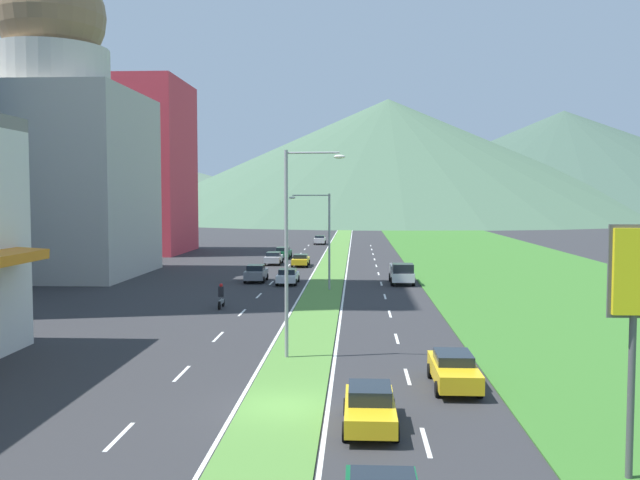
% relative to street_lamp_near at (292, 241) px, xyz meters
% --- Properties ---
extents(ground_plane, '(600.00, 600.00, 0.00)m').
position_rel_street_lamp_near_xyz_m(ground_plane, '(0.35, -8.01, -5.87)').
color(ground_plane, '#2D2D30').
extents(grass_median, '(3.20, 240.00, 0.06)m').
position_rel_street_lamp_near_xyz_m(grass_median, '(0.35, 51.99, -5.84)').
color(grass_median, '#518438').
rests_on(grass_median, ground_plane).
extents(grass_verge_right, '(24.00, 240.00, 0.06)m').
position_rel_street_lamp_near_xyz_m(grass_verge_right, '(20.95, 51.99, -5.84)').
color(grass_verge_right, '#387028').
rests_on(grass_verge_right, ground_plane).
extents(lane_dash_left_2, '(0.16, 2.80, 0.01)m').
position_rel_street_lamp_near_xyz_m(lane_dash_left_2, '(-4.75, -11.49, -5.87)').
color(lane_dash_left_2, silver).
rests_on(lane_dash_left_2, ground_plane).
extents(lane_dash_left_3, '(0.16, 2.80, 0.01)m').
position_rel_street_lamp_near_xyz_m(lane_dash_left_3, '(-4.75, -3.23, -5.87)').
color(lane_dash_left_3, silver).
rests_on(lane_dash_left_3, ground_plane).
extents(lane_dash_left_4, '(0.16, 2.80, 0.01)m').
position_rel_street_lamp_near_xyz_m(lane_dash_left_4, '(-4.75, 5.03, -5.87)').
color(lane_dash_left_4, silver).
rests_on(lane_dash_left_4, ground_plane).
extents(lane_dash_left_5, '(0.16, 2.80, 0.01)m').
position_rel_street_lamp_near_xyz_m(lane_dash_left_5, '(-4.75, 13.30, -5.87)').
color(lane_dash_left_5, silver).
rests_on(lane_dash_left_5, ground_plane).
extents(lane_dash_left_6, '(0.16, 2.80, 0.01)m').
position_rel_street_lamp_near_xyz_m(lane_dash_left_6, '(-4.75, 21.56, -5.87)').
color(lane_dash_left_6, silver).
rests_on(lane_dash_left_6, ground_plane).
extents(lane_dash_left_7, '(0.16, 2.80, 0.01)m').
position_rel_street_lamp_near_xyz_m(lane_dash_left_7, '(-4.75, 29.82, -5.87)').
color(lane_dash_left_7, silver).
rests_on(lane_dash_left_7, ground_plane).
extents(lane_dash_left_8, '(0.16, 2.80, 0.01)m').
position_rel_street_lamp_near_xyz_m(lane_dash_left_8, '(-4.75, 38.08, -5.87)').
color(lane_dash_left_8, silver).
rests_on(lane_dash_left_8, ground_plane).
extents(lane_dash_left_9, '(0.16, 2.80, 0.01)m').
position_rel_street_lamp_near_xyz_m(lane_dash_left_9, '(-4.75, 46.34, -5.87)').
color(lane_dash_left_9, silver).
rests_on(lane_dash_left_9, ground_plane).
extents(lane_dash_left_10, '(0.16, 2.80, 0.01)m').
position_rel_street_lamp_near_xyz_m(lane_dash_left_10, '(-4.75, 54.60, -5.87)').
color(lane_dash_left_10, silver).
rests_on(lane_dash_left_10, ground_plane).
extents(lane_dash_left_11, '(0.16, 2.80, 0.01)m').
position_rel_street_lamp_near_xyz_m(lane_dash_left_11, '(-4.75, 62.86, -5.87)').
color(lane_dash_left_11, silver).
rests_on(lane_dash_left_11, ground_plane).
extents(lane_dash_left_12, '(0.16, 2.80, 0.01)m').
position_rel_street_lamp_near_xyz_m(lane_dash_left_12, '(-4.75, 71.13, -5.87)').
color(lane_dash_left_12, silver).
rests_on(lane_dash_left_12, ground_plane).
extents(lane_dash_left_13, '(0.16, 2.80, 0.01)m').
position_rel_street_lamp_near_xyz_m(lane_dash_left_13, '(-4.75, 79.39, -5.87)').
color(lane_dash_left_13, silver).
rests_on(lane_dash_left_13, ground_plane).
extents(lane_dash_right_2, '(0.16, 2.80, 0.01)m').
position_rel_street_lamp_near_xyz_m(lane_dash_right_2, '(5.45, -11.49, -5.87)').
color(lane_dash_right_2, silver).
rests_on(lane_dash_right_2, ground_plane).
extents(lane_dash_right_3, '(0.16, 2.80, 0.01)m').
position_rel_street_lamp_near_xyz_m(lane_dash_right_3, '(5.45, -3.23, -5.87)').
color(lane_dash_right_3, silver).
rests_on(lane_dash_right_3, ground_plane).
extents(lane_dash_right_4, '(0.16, 2.80, 0.01)m').
position_rel_street_lamp_near_xyz_m(lane_dash_right_4, '(5.45, 5.03, -5.87)').
color(lane_dash_right_4, silver).
rests_on(lane_dash_right_4, ground_plane).
extents(lane_dash_right_5, '(0.16, 2.80, 0.01)m').
position_rel_street_lamp_near_xyz_m(lane_dash_right_5, '(5.45, 13.30, -5.87)').
color(lane_dash_right_5, silver).
rests_on(lane_dash_right_5, ground_plane).
extents(lane_dash_right_6, '(0.16, 2.80, 0.01)m').
position_rel_street_lamp_near_xyz_m(lane_dash_right_6, '(5.45, 21.56, -5.87)').
color(lane_dash_right_6, silver).
rests_on(lane_dash_right_6, ground_plane).
extents(lane_dash_right_7, '(0.16, 2.80, 0.01)m').
position_rel_street_lamp_near_xyz_m(lane_dash_right_7, '(5.45, 29.82, -5.87)').
color(lane_dash_right_7, silver).
rests_on(lane_dash_right_7, ground_plane).
extents(lane_dash_right_8, '(0.16, 2.80, 0.01)m').
position_rel_street_lamp_near_xyz_m(lane_dash_right_8, '(5.45, 38.08, -5.87)').
color(lane_dash_right_8, silver).
rests_on(lane_dash_right_8, ground_plane).
extents(lane_dash_right_9, '(0.16, 2.80, 0.01)m').
position_rel_street_lamp_near_xyz_m(lane_dash_right_9, '(5.45, 46.34, -5.87)').
color(lane_dash_right_9, silver).
rests_on(lane_dash_right_9, ground_plane).
extents(lane_dash_right_10, '(0.16, 2.80, 0.01)m').
position_rel_street_lamp_near_xyz_m(lane_dash_right_10, '(5.45, 54.60, -5.87)').
color(lane_dash_right_10, silver).
rests_on(lane_dash_right_10, ground_plane).
extents(lane_dash_right_11, '(0.16, 2.80, 0.01)m').
position_rel_street_lamp_near_xyz_m(lane_dash_right_11, '(5.45, 62.86, -5.87)').
color(lane_dash_right_11, silver).
rests_on(lane_dash_right_11, ground_plane).
extents(lane_dash_right_12, '(0.16, 2.80, 0.01)m').
position_rel_street_lamp_near_xyz_m(lane_dash_right_12, '(5.45, 71.13, -5.87)').
color(lane_dash_right_12, silver).
rests_on(lane_dash_right_12, ground_plane).
extents(lane_dash_right_13, '(0.16, 2.80, 0.01)m').
position_rel_street_lamp_near_xyz_m(lane_dash_right_13, '(5.45, 79.39, -5.87)').
color(lane_dash_right_13, silver).
rests_on(lane_dash_right_13, ground_plane).
extents(edge_line_median_left, '(0.16, 240.00, 0.01)m').
position_rel_street_lamp_near_xyz_m(edge_line_median_left, '(-1.40, 51.99, -5.87)').
color(edge_line_median_left, silver).
rests_on(edge_line_median_left, ground_plane).
extents(edge_line_median_right, '(0.16, 240.00, 0.01)m').
position_rel_street_lamp_near_xyz_m(edge_line_median_right, '(2.10, 51.99, -5.87)').
color(edge_line_median_right, silver).
rests_on(edge_line_median_right, ground_plane).
extents(domed_building, '(16.93, 16.93, 31.30)m').
position_rel_street_lamp_near_xyz_m(domed_building, '(-27.36, 34.94, 7.10)').
color(domed_building, '#B7B2A8').
rests_on(domed_building, ground_plane).
extents(midrise_colored, '(15.99, 15.99, 24.36)m').
position_rel_street_lamp_near_xyz_m(midrise_colored, '(-29.31, 63.95, 6.31)').
color(midrise_colored, '#D83847').
rests_on(midrise_colored, ground_plane).
extents(hill_far_left, '(180.97, 180.97, 24.74)m').
position_rel_street_lamp_near_xyz_m(hill_far_left, '(-86.98, 249.32, 6.49)').
color(hill_far_left, '#516B56').
rests_on(hill_far_left, ground_plane).
extents(hill_far_center, '(199.00, 199.00, 44.42)m').
position_rel_street_lamp_near_xyz_m(hill_far_center, '(14.76, 228.19, 16.34)').
color(hill_far_center, '#47664C').
rests_on(hill_far_center, ground_plane).
extents(hill_far_right, '(211.04, 211.04, 43.95)m').
position_rel_street_lamp_near_xyz_m(hill_far_right, '(89.76, 263.55, 16.10)').
color(hill_far_right, '#3D5647').
rests_on(hill_far_right, ground_plane).
extents(street_lamp_near, '(2.99, 0.40, 10.31)m').
position_rel_street_lamp_near_xyz_m(street_lamp_near, '(0.00, 0.00, 0.00)').
color(street_lamp_near, '#99999E').
rests_on(street_lamp_near, ground_plane).
extents(street_lamp_mid, '(3.56, 0.30, 8.29)m').
position_rel_street_lamp_near_xyz_m(street_lamp_mid, '(0.37, 25.20, -0.99)').
color(street_lamp_mid, '#99999E').
rests_on(street_lamp_mid, ground_plane).
extents(car_0, '(1.99, 4.78, 1.47)m').
position_rel_street_lamp_near_xyz_m(car_0, '(-6.38, 55.46, -5.12)').
color(car_0, '#0C5128').
rests_on(car_0, ground_plane).
extents(car_1, '(1.91, 4.48, 1.41)m').
position_rel_street_lamp_near_xyz_m(car_1, '(-3.16, 29.19, -5.14)').
color(car_1, silver).
rests_on(car_1, ground_plane).
extents(car_3, '(1.92, 4.57, 1.39)m').
position_rel_street_lamp_near_xyz_m(car_3, '(-3.29, 45.42, -5.15)').
color(car_3, yellow).
rests_on(car_3, ground_plane).
extents(car_4, '(1.89, 4.75, 1.44)m').
position_rel_street_lamp_near_xyz_m(car_4, '(7.27, -4.79, -5.12)').
color(car_4, yellow).
rests_on(car_4, ground_plane).
extents(car_5, '(1.92, 4.26, 1.60)m').
position_rel_street_lamp_near_xyz_m(car_5, '(-6.31, 30.76, -5.06)').
color(car_5, slate).
rests_on(car_5, ground_plane).
extents(car_6, '(1.95, 4.61, 1.48)m').
position_rel_street_lamp_near_xyz_m(car_6, '(-6.66, 47.44, -5.11)').
color(car_6, '#B2B2B7').
rests_on(car_6, ground_plane).
extents(car_7, '(1.93, 4.02, 1.49)m').
position_rel_street_lamp_near_xyz_m(car_7, '(-3.03, 82.13, -5.10)').
color(car_7, silver).
rests_on(car_7, ground_plane).
extents(car_8, '(1.87, 4.32, 1.44)m').
position_rel_street_lamp_near_xyz_m(car_8, '(3.64, -10.13, -5.14)').
color(car_8, yellow).
rests_on(car_8, ground_plane).
extents(pickup_truck_0, '(2.18, 5.40, 2.00)m').
position_rel_street_lamp_near_xyz_m(pickup_truck_0, '(7.32, 29.68, -4.89)').
color(pickup_truck_0, silver).
rests_on(pickup_truck_0, ground_plane).
extents(motorcycle_rider, '(0.36, 2.00, 1.80)m').
position_rel_street_lamp_near_xyz_m(motorcycle_rider, '(-6.56, 15.15, -5.13)').
color(motorcycle_rider, black).
rests_on(motorcycle_rider, ground_plane).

